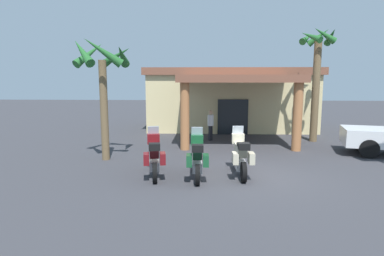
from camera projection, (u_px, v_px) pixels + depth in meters
ground_plane at (251, 176)px, 11.17m from camera, size 80.00×80.00×0.00m
motel_building at (230, 98)px, 21.53m from camera, size 10.88×10.15×3.97m
motorcycle_maroon at (154, 156)px, 11.05m from camera, size 0.88×2.20×1.61m
motorcycle_green at (197, 158)px, 10.85m from camera, size 0.72×2.21×1.61m
motorcycle_cream at (241, 156)px, 11.12m from camera, size 0.72×2.21×1.61m
pedestrian at (211, 123)px, 17.46m from camera, size 0.32×0.47×1.63m
palm_tree_roadside at (103, 70)px, 12.88m from camera, size 2.39×2.45×4.93m
palm_tree_near_portico at (317, 64)px, 16.78m from camera, size 1.81×1.96×6.00m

